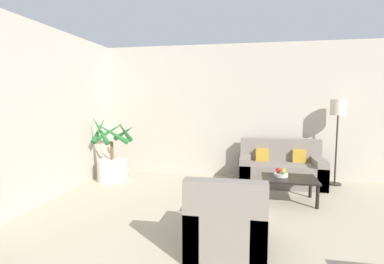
% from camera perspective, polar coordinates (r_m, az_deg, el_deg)
% --- Properties ---
extents(wall_back, '(8.27, 0.06, 2.70)m').
position_cam_1_polar(wall_back, '(6.21, 13.63, 3.86)').
color(wall_back, '#BCB2A3').
rests_on(wall_back, ground_plane).
extents(potted_palm, '(0.90, 0.91, 1.28)m').
position_cam_1_polar(potted_palm, '(6.08, -14.94, -5.41)').
color(potted_palm, beige).
rests_on(potted_palm, ground_plane).
extents(sofa_loveseat, '(1.51, 0.78, 0.83)m').
position_cam_1_polar(sofa_loveseat, '(5.89, 16.54, -6.88)').
color(sofa_loveseat, gray).
rests_on(sofa_loveseat, ground_plane).
extents(floor_lamp, '(0.28, 0.28, 1.58)m').
position_cam_1_polar(floor_lamp, '(6.08, 26.06, 3.15)').
color(floor_lamp, '#2D2823').
rests_on(floor_lamp, ground_plane).
extents(coffee_table, '(0.82, 0.61, 0.37)m').
position_cam_1_polar(coffee_table, '(4.94, 18.04, -8.86)').
color(coffee_table, black).
rests_on(coffee_table, ground_plane).
extents(fruit_bowl, '(0.22, 0.22, 0.05)m').
position_cam_1_polar(fruit_bowl, '(4.96, 16.58, -7.82)').
color(fruit_bowl, beige).
rests_on(fruit_bowl, coffee_table).
extents(apple_red, '(0.08, 0.08, 0.08)m').
position_cam_1_polar(apple_red, '(4.97, 16.14, -6.99)').
color(apple_red, red).
rests_on(apple_red, fruit_bowl).
extents(apple_green, '(0.07, 0.07, 0.07)m').
position_cam_1_polar(apple_green, '(4.90, 16.96, -7.26)').
color(apple_green, olive).
rests_on(apple_green, fruit_bowl).
extents(orange_fruit, '(0.07, 0.07, 0.07)m').
position_cam_1_polar(orange_fruit, '(4.99, 17.10, -7.03)').
color(orange_fruit, orange).
rests_on(orange_fruit, fruit_bowl).
extents(armchair, '(0.79, 0.87, 0.83)m').
position_cam_1_polar(armchair, '(3.30, 6.68, -17.26)').
color(armchair, gray).
rests_on(armchair, ground_plane).
extents(ottoman, '(0.66, 0.55, 0.35)m').
position_cam_1_polar(ottoman, '(4.19, 6.88, -13.39)').
color(ottoman, gray).
rests_on(ottoman, ground_plane).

